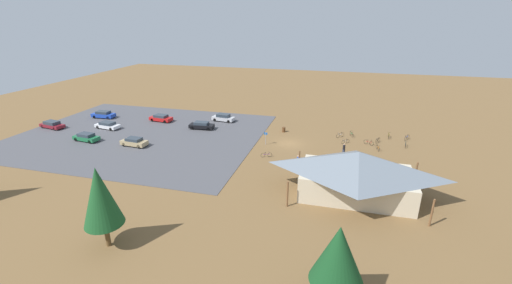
{
  "coord_description": "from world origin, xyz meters",
  "views": [
    {
      "loc": [
        -7.98,
        51.03,
        19.65
      ],
      "look_at": [
        4.58,
        3.85,
        1.2
      ],
      "focal_mm": 23.47,
      "sensor_mm": 36.0,
      "label": 1
    }
  ],
  "objects_px": {
    "trash_bin": "(284,130)",
    "car_red_near_entry": "(161,118)",
    "bicycle_purple_edge_north": "(266,155)",
    "bicycle_white_lone_west": "(340,135)",
    "bike_pavilion": "(357,172)",
    "bicycle_yellow_edge_south": "(389,136)",
    "bicycle_green_near_porch": "(352,134)",
    "bicycle_black_mid_cluster": "(378,140)",
    "bicycle_blue_by_bin": "(407,138)",
    "bicycle_orange_trailside": "(378,148)",
    "pine_west": "(338,254)",
    "bicycle_teal_yard_center": "(406,145)",
    "bicycle_red_yard_right": "(369,143)",
    "car_maroon_end_stall": "(52,125)",
    "bicycle_silver_lone_east": "(345,141)",
    "car_blue_far_end": "(103,114)",
    "visitor_at_bikes": "(298,161)",
    "pine_midwest": "(100,197)",
    "lot_sign": "(266,136)",
    "car_white_second_row": "(108,125)",
    "visitor_crossing_yard": "(344,149)",
    "car_silver_front_row": "(223,118)",
    "car_tan_mid_lot": "(134,142)",
    "car_green_inner_stall": "(86,137)",
    "car_black_back_corner": "(202,125)"
  },
  "relations": [
    {
      "from": "trash_bin",
      "to": "car_red_near_entry",
      "type": "xyz_separation_m",
      "value": [
        24.69,
        -0.07,
        0.27
      ]
    },
    {
      "from": "bicycle_purple_edge_north",
      "to": "bicycle_white_lone_west",
      "type": "xyz_separation_m",
      "value": [
        -10.31,
        -11.74,
        0.04
      ]
    },
    {
      "from": "bike_pavilion",
      "to": "bicycle_yellow_edge_south",
      "type": "distance_m",
      "value": 22.63
    },
    {
      "from": "bicycle_green_near_porch",
      "to": "bicycle_black_mid_cluster",
      "type": "height_order",
      "value": "bicycle_green_near_porch"
    },
    {
      "from": "bicycle_blue_by_bin",
      "to": "bicycle_yellow_edge_south",
      "type": "bearing_deg",
      "value": -1.92
    },
    {
      "from": "bike_pavilion",
      "to": "bicycle_orange_trailside",
      "type": "relative_size",
      "value": 8.75
    },
    {
      "from": "pine_west",
      "to": "bicycle_teal_yard_center",
      "type": "distance_m",
      "value": 36.23
    },
    {
      "from": "bicycle_red_yard_right",
      "to": "car_maroon_end_stall",
      "type": "relative_size",
      "value": 0.3
    },
    {
      "from": "bicycle_silver_lone_east",
      "to": "bicycle_orange_trailside",
      "type": "distance_m",
      "value": 5.22
    },
    {
      "from": "car_blue_far_end",
      "to": "visitor_at_bikes",
      "type": "distance_m",
      "value": 43.97
    },
    {
      "from": "bicycle_green_near_porch",
      "to": "bicycle_yellow_edge_south",
      "type": "xyz_separation_m",
      "value": [
        -6.15,
        -0.74,
        0.02
      ]
    },
    {
      "from": "pine_midwest",
      "to": "bicycle_purple_edge_north",
      "type": "bearing_deg",
      "value": -111.44
    },
    {
      "from": "bicycle_white_lone_west",
      "to": "car_blue_far_end",
      "type": "xyz_separation_m",
      "value": [
        47.24,
        0.54,
        0.36
      ]
    },
    {
      "from": "trash_bin",
      "to": "bicycle_purple_edge_north",
      "type": "xyz_separation_m",
      "value": [
        0.38,
        12.01,
        -0.09
      ]
    },
    {
      "from": "pine_midwest",
      "to": "bicycle_orange_trailside",
      "type": "bearing_deg",
      "value": -129.6
    },
    {
      "from": "bicycle_silver_lone_east",
      "to": "car_blue_far_end",
      "type": "xyz_separation_m",
      "value": [
        48.17,
        -2.3,
        0.41
      ]
    },
    {
      "from": "lot_sign",
      "to": "car_white_second_row",
      "type": "distance_m",
      "value": 30.23
    },
    {
      "from": "bicycle_red_yard_right",
      "to": "visitor_crossing_yard",
      "type": "bearing_deg",
      "value": 52.67
    },
    {
      "from": "bicycle_red_yard_right",
      "to": "car_silver_front_row",
      "type": "bearing_deg",
      "value": -12.62
    },
    {
      "from": "car_silver_front_row",
      "to": "car_maroon_end_stall",
      "type": "bearing_deg",
      "value": 22.78
    },
    {
      "from": "bicycle_black_mid_cluster",
      "to": "bicycle_white_lone_west",
      "type": "relative_size",
      "value": 1.14
    },
    {
      "from": "bicycle_green_near_porch",
      "to": "car_red_near_entry",
      "type": "height_order",
      "value": "car_red_near_entry"
    },
    {
      "from": "bicycle_yellow_edge_south",
      "to": "car_red_near_entry",
      "type": "xyz_separation_m",
      "value": [
        42.7,
        1.38,
        0.32
      ]
    },
    {
      "from": "car_tan_mid_lot",
      "to": "bicycle_silver_lone_east",
      "type": "bearing_deg",
      "value": -163.08
    },
    {
      "from": "trash_bin",
      "to": "visitor_at_bikes",
      "type": "bearing_deg",
      "value": 108.08
    },
    {
      "from": "bicycle_black_mid_cluster",
      "to": "car_white_second_row",
      "type": "bearing_deg",
      "value": 6.23
    },
    {
      "from": "bicycle_green_near_porch",
      "to": "visitor_crossing_yard",
      "type": "relative_size",
      "value": 0.98
    },
    {
      "from": "car_tan_mid_lot",
      "to": "car_green_inner_stall",
      "type": "xyz_separation_m",
      "value": [
        9.05,
        0.06,
        -0.01
      ]
    },
    {
      "from": "car_red_near_entry",
      "to": "car_silver_front_row",
      "type": "xyz_separation_m",
      "value": [
        -11.92,
        -3.24,
        0.05
      ]
    },
    {
      "from": "bicycle_green_near_porch",
      "to": "bicycle_white_lone_west",
      "type": "relative_size",
      "value": 1.22
    },
    {
      "from": "bicycle_green_near_porch",
      "to": "bicycle_orange_trailside",
      "type": "bearing_deg",
      "value": 125.26
    },
    {
      "from": "bike_pavilion",
      "to": "bicycle_red_yard_right",
      "type": "xyz_separation_m",
      "value": [
        -2.38,
        -17.45,
        -2.62
      ]
    },
    {
      "from": "car_blue_far_end",
      "to": "car_silver_front_row",
      "type": "height_order",
      "value": "car_silver_front_row"
    },
    {
      "from": "bicycle_purple_edge_north",
      "to": "bicycle_yellow_edge_south",
      "type": "distance_m",
      "value": 22.79
    },
    {
      "from": "car_silver_front_row",
      "to": "visitor_at_bikes",
      "type": "relative_size",
      "value": 2.73
    },
    {
      "from": "bicycle_silver_lone_east",
      "to": "car_black_back_corner",
      "type": "xyz_separation_m",
      "value": [
        25.82,
        -0.8,
        0.38
      ]
    },
    {
      "from": "car_tan_mid_lot",
      "to": "car_white_second_row",
      "type": "bearing_deg",
      "value": -33.13
    },
    {
      "from": "pine_west",
      "to": "bicycle_purple_edge_north",
      "type": "bearing_deg",
      "value": -66.46
    },
    {
      "from": "pine_west",
      "to": "bicycle_yellow_edge_south",
      "type": "height_order",
      "value": "pine_west"
    },
    {
      "from": "bicycle_yellow_edge_south",
      "to": "visitor_crossing_yard",
      "type": "xyz_separation_m",
      "value": [
        7.35,
        9.31,
        0.49
      ]
    },
    {
      "from": "pine_midwest",
      "to": "car_black_back_corner",
      "type": "xyz_separation_m",
      "value": [
        5.33,
        -33.25,
        -4.34
      ]
    },
    {
      "from": "bicycle_orange_trailside",
      "to": "car_white_second_row",
      "type": "bearing_deg",
      "value": 2.09
    },
    {
      "from": "car_white_second_row",
      "to": "trash_bin",
      "type": "bearing_deg",
      "value": -168.33
    },
    {
      "from": "bicycle_purple_edge_north",
      "to": "bicycle_orange_trailside",
      "type": "xyz_separation_m",
      "value": [
        -16.16,
        -7.17,
        0.03
      ]
    },
    {
      "from": "bicycle_silver_lone_east",
      "to": "visitor_at_bikes",
      "type": "distance_m",
      "value": 12.66
    },
    {
      "from": "bicycle_white_lone_west",
      "to": "trash_bin",
      "type": "bearing_deg",
      "value": -1.57
    },
    {
      "from": "car_green_inner_stall",
      "to": "bicycle_purple_edge_north",
      "type": "bearing_deg",
      "value": -177.87
    },
    {
      "from": "car_white_second_row",
      "to": "visitor_crossing_yard",
      "type": "height_order",
      "value": "visitor_crossing_yard"
    },
    {
      "from": "pine_west",
      "to": "visitor_crossing_yard",
      "type": "xyz_separation_m",
      "value": [
        -0.16,
        -29.13,
        -3.45
      ]
    },
    {
      "from": "lot_sign",
      "to": "bicycle_orange_trailside",
      "type": "distance_m",
      "value": 17.63
    }
  ]
}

